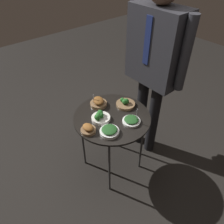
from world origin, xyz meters
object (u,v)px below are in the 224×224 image
object	(u,v)px
bowl_spinach_far_rim	(131,120)
waiter_figure	(155,56)
serving_cart	(112,120)
bowl_roast_center	(98,102)
bowl_roast_back_left	(88,129)
bowl_spinach_front_right	(109,131)
bowl_broccoli_back_right	(125,103)
bowl_broccoli_front_left	(100,117)

from	to	relation	value
bowl_spinach_far_rim	waiter_figure	bearing A→B (deg)	111.08
serving_cart	waiter_figure	xyz separation A→B (m)	(0.01, 0.49, 0.48)
serving_cart	bowl_spinach_far_rim	distance (m)	0.20
bowl_roast_center	bowl_roast_back_left	bearing A→B (deg)	-51.15
serving_cart	bowl_spinach_front_right	xyz separation A→B (m)	(0.15, -0.15, 0.07)
bowl_spinach_front_right	waiter_figure	size ratio (longest dim) A/B	0.09
bowl_broccoli_back_right	bowl_spinach_front_right	size ratio (longest dim) A/B	1.12
serving_cart	bowl_spinach_front_right	size ratio (longest dim) A/B	4.33
waiter_figure	bowl_spinach_far_rim	bearing A→B (deg)	-68.92
bowl_roast_back_left	bowl_spinach_front_right	distance (m)	0.17
waiter_figure	bowl_roast_center	bearing A→B (deg)	-114.13
bowl_broccoli_front_left	bowl_spinach_far_rim	size ratio (longest dim) A/B	1.06
bowl_roast_back_left	bowl_spinach_front_right	bearing A→B (deg)	43.78
bowl_roast_center	bowl_spinach_front_right	world-z (taller)	bowl_roast_center
bowl_roast_back_left	bowl_broccoli_back_right	bearing A→B (deg)	97.06
bowl_spinach_far_rim	bowl_broccoli_front_left	bearing A→B (deg)	-137.44
serving_cart	bowl_roast_center	size ratio (longest dim) A/B	4.40
bowl_roast_back_left	waiter_figure	distance (m)	0.86
bowl_broccoli_back_right	bowl_roast_center	xyz separation A→B (m)	(-0.17, -0.19, 0.01)
bowl_spinach_front_right	waiter_figure	distance (m)	0.77
bowl_broccoli_back_right	waiter_figure	bearing A→B (deg)	80.74
bowl_roast_back_left	bowl_roast_center	xyz separation A→B (m)	(-0.23, 0.28, 0.00)
serving_cart	waiter_figure	world-z (taller)	waiter_figure
bowl_roast_center	waiter_figure	size ratio (longest dim) A/B	0.09
bowl_spinach_far_rim	bowl_broccoli_back_right	bearing A→B (deg)	149.26
bowl_roast_back_left	bowl_spinach_front_right	size ratio (longest dim) A/B	0.78
serving_cart	bowl_broccoli_back_right	size ratio (longest dim) A/B	3.87
bowl_roast_center	waiter_figure	world-z (taller)	waiter_figure
bowl_broccoli_back_right	serving_cart	bearing A→B (deg)	-79.02
bowl_broccoli_back_right	bowl_roast_back_left	distance (m)	0.48
serving_cart	bowl_roast_back_left	size ratio (longest dim) A/B	5.55
serving_cart	bowl_roast_back_left	bearing A→B (deg)	-85.84
bowl_roast_back_left	waiter_figure	size ratio (longest dim) A/B	0.07
bowl_broccoli_back_right	waiter_figure	size ratio (longest dim) A/B	0.10
serving_cart	bowl_roast_back_left	xyz separation A→B (m)	(0.02, -0.27, 0.08)
bowl_broccoli_back_right	bowl_spinach_far_rim	xyz separation A→B (m)	(0.21, -0.12, -0.01)
serving_cart	bowl_broccoli_front_left	bearing A→B (deg)	-106.69
bowl_broccoli_front_left	bowl_roast_back_left	world-z (taller)	bowl_broccoli_front_left
bowl_roast_back_left	waiter_figure	xyz separation A→B (m)	(-0.01, 0.76, 0.40)
bowl_roast_center	serving_cart	bearing A→B (deg)	-2.24
bowl_broccoli_front_left	bowl_spinach_front_right	xyz separation A→B (m)	(0.18, -0.05, -0.01)
bowl_broccoli_back_right	bowl_spinach_front_right	bearing A→B (deg)	-62.26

